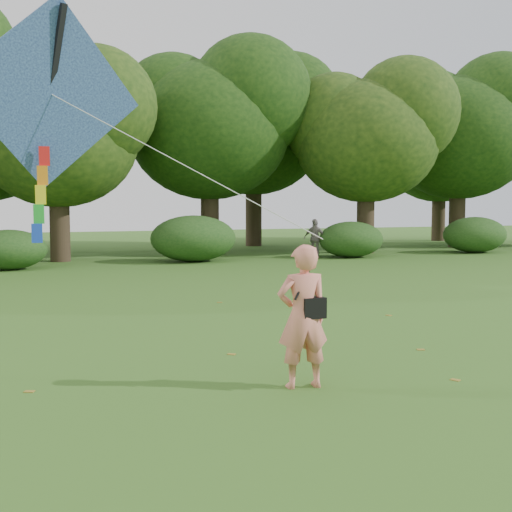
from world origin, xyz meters
name	(u,v)px	position (x,y,z in m)	size (l,w,h in m)	color
ground	(356,382)	(0.00, 0.00, 0.00)	(100.00, 100.00, 0.00)	#265114
man_kite_flyer	(303,316)	(-0.76, 0.03, 0.90)	(0.65, 0.43, 1.79)	#EC836F
bystander_right	(315,238)	(8.37, 17.71, 0.85)	(0.99, 0.41, 1.69)	gray
crossbody_bag	(312,307)	(-0.64, 0.00, 1.01)	(0.43, 0.20, 0.71)	black
flying_kite	(51,97)	(-3.54, 2.06, 3.72)	(4.28, 2.48, 3.26)	#2639A5
tree_line	(135,133)	(1.67, 22.88, 5.60)	(54.70, 15.30, 9.48)	#3A2D1E
shrub_band	(101,243)	(-0.72, 17.60, 0.86)	(39.15, 3.22, 1.88)	#264919
fallen_leaves	(256,337)	(-0.18, 3.05, 0.01)	(10.16, 9.88, 0.01)	olive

